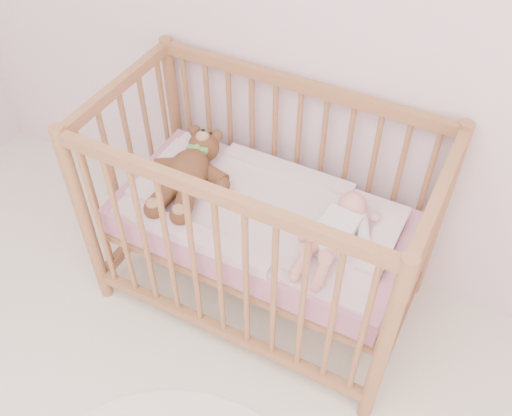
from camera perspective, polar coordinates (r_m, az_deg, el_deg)
The scene contains 5 objects.
crib at distance 2.39m, azimuth 0.55°, elevation -1.24°, with size 1.36×0.76×1.00m, color #A36845, non-canonical shape.
mattress at distance 2.40m, azimuth 0.55°, elevation -1.48°, with size 1.22×0.62×0.13m, color pink.
blanket at distance 2.35m, azimuth 0.56°, elevation -0.24°, with size 1.10×0.58×0.06m, color pink, non-canonical shape.
baby at distance 2.20m, azimuth 8.02°, elevation -2.07°, with size 0.25×0.52×0.13m, color silver, non-canonical shape.
teddy_bear at distance 2.41m, azimuth -6.89°, elevation 3.55°, with size 0.39×0.55×0.15m, color brown, non-canonical shape.
Camera 1 is at (0.64, 0.14, 2.25)m, focal length 40.00 mm.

